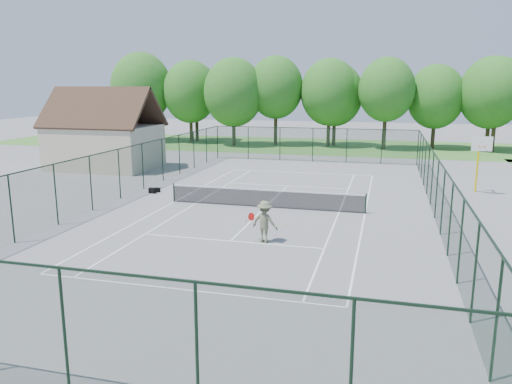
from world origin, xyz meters
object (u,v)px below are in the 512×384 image
basketball_goal (480,153)px  sports_bag_a (152,190)px  tennis_net (265,197)px  tennis_player (265,222)px

basketball_goal → sports_bag_a: size_ratio=8.45×
tennis_net → tennis_player: 6.33m
sports_bag_a → tennis_player: (9.31, -8.04, 0.75)m
basketball_goal → tennis_player: basketball_goal is taller
tennis_player → tennis_net: bearing=103.5°
basketball_goal → tennis_player: size_ratio=1.98×
tennis_net → sports_bag_a: (-7.83, 1.89, -0.40)m
sports_bag_a → basketball_goal: bearing=24.2°
basketball_goal → tennis_player: bearing=-128.8°
sports_bag_a → tennis_player: size_ratio=0.23×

